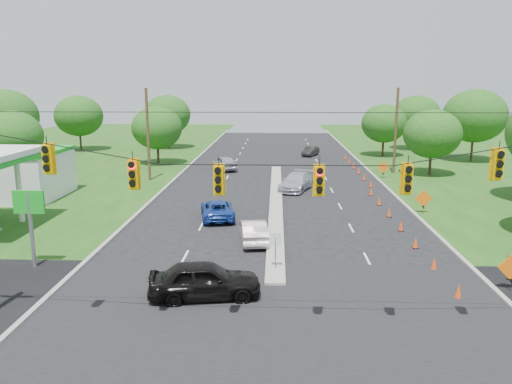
{
  "coord_description": "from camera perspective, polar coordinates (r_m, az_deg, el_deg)",
  "views": [
    {
      "loc": [
        0.01,
        -18.01,
        9.33
      ],
      "look_at": [
        -1.24,
        12.12,
        2.8
      ],
      "focal_mm": 35.0,
      "sensor_mm": 36.0,
      "label": 1
    }
  ],
  "objects": [
    {
      "name": "tree_2",
      "position": [
        54.83,
        -26.09,
        5.75
      ],
      "size": [
        5.88,
        5.88,
        6.86
      ],
      "color": "black",
      "rests_on": "ground"
    },
    {
      "name": "silver_car_far",
      "position": [
        44.88,
        4.65,
        1.18
      ],
      "size": [
        3.81,
        5.71,
        1.54
      ],
      "primitive_type": "imported",
      "rotation": [
        0.0,
        0.0,
        -0.34
      ],
      "color": "#A7A5BA",
      "rests_on": "ground"
    },
    {
      "name": "cross_street",
      "position": [
        20.28,
        2.15,
        -15.17
      ],
      "size": [
        160.0,
        14.0,
        0.02
      ],
      "primitive_type": "cube",
      "color": "black",
      "rests_on": "ground"
    },
    {
      "name": "tree_9",
      "position": [
        54.64,
        19.5,
        6.28
      ],
      "size": [
        5.88,
        5.88,
        6.86
      ],
      "color": "black",
      "rests_on": "ground"
    },
    {
      "name": "median",
      "position": [
        40.11,
        2.3,
        -1.24
      ],
      "size": [
        1.0,
        34.0,
        0.18
      ],
      "primitive_type": "cube",
      "color": "gray",
      "rests_on": "ground"
    },
    {
      "name": "tree_10",
      "position": [
        66.59,
        23.73,
        7.97
      ],
      "size": [
        7.56,
        7.56,
        8.82
      ],
      "color": "black",
      "rests_on": "ground"
    },
    {
      "name": "work_sign_2",
      "position": [
        51.82,
        14.38,
        2.68
      ],
      "size": [
        1.27,
        0.58,
        1.37
      ],
      "color": "black",
      "rests_on": "ground"
    },
    {
      "name": "utility_pole_far_right",
      "position": [
        54.68,
        15.68,
        6.7
      ],
      "size": [
        0.28,
        0.28,
        9.0
      ],
      "primitive_type": "cylinder",
      "color": "#422D1C",
      "rests_on": "ground"
    },
    {
      "name": "tree_11",
      "position": [
        75.82,
        17.85,
        8.33
      ],
      "size": [
        6.72,
        6.72,
        7.84
      ],
      "color": "black",
      "rests_on": "ground"
    },
    {
      "name": "white_sedan",
      "position": [
        30.1,
        -0.32,
        -4.46
      ],
      "size": [
        2.02,
        4.36,
        1.38
      ],
      "primitive_type": "imported",
      "rotation": [
        0.0,
        0.0,
        3.28
      ],
      "color": "#C0AAAD",
      "rests_on": "ground"
    },
    {
      "name": "work_sign_1",
      "position": [
        38.48,
        18.6,
        -0.79
      ],
      "size": [
        1.27,
        0.58,
        1.37
      ],
      "color": "black",
      "rests_on": "ground"
    },
    {
      "name": "tree_5",
      "position": [
        59.89,
        -11.25,
        7.2
      ],
      "size": [
        5.88,
        5.88,
        6.86
      ],
      "color": "black",
      "rests_on": "ground"
    },
    {
      "name": "cone_7",
      "position": [
        47.2,
        12.98,
        0.93
      ],
      "size": [
        0.32,
        0.32,
        0.7
      ],
      "primitive_type": "cone",
      "color": "#E04111",
      "rests_on": "ground"
    },
    {
      "name": "signal_span",
      "position": [
        17.56,
        2.1,
        -2.16
      ],
      "size": [
        25.6,
        0.32,
        9.0
      ],
      "color": "#422D1C",
      "rests_on": "ground"
    },
    {
      "name": "tree_12",
      "position": [
        67.66,
        14.43,
        7.6
      ],
      "size": [
        5.88,
        5.88,
        6.86
      ],
      "color": "black",
      "rests_on": "ground"
    },
    {
      "name": "median_sign",
      "position": [
        25.27,
        2.24,
        -5.93
      ],
      "size": [
        0.55,
        0.06,
        2.05
      ],
      "color": "gray",
      "rests_on": "ground"
    },
    {
      "name": "cone_2",
      "position": [
        30.51,
        17.77,
        -5.5
      ],
      "size": [
        0.32,
        0.32,
        0.7
      ],
      "primitive_type": "cone",
      "color": "#E04111",
      "rests_on": "ground"
    },
    {
      "name": "black_sedan",
      "position": [
        22.53,
        -5.88,
        -9.98
      ],
      "size": [
        5.2,
        2.72,
        1.69
      ],
      "primitive_type": "imported",
      "rotation": [
        0.0,
        0.0,
        1.72
      ],
      "color": "black",
      "rests_on": "ground"
    },
    {
      "name": "cone_9",
      "position": [
        53.98,
        11.65,
        2.39
      ],
      "size": [
        0.32,
        0.32,
        0.7
      ],
      "primitive_type": "cone",
      "color": "#E04111",
      "rests_on": "ground"
    },
    {
      "name": "cone_5",
      "position": [
        40.37,
        13.92,
        -1.0
      ],
      "size": [
        0.32,
        0.32,
        0.7
      ],
      "primitive_type": "cone",
      "color": "#E04111",
      "rests_on": "ground"
    },
    {
      "name": "cone_12",
      "position": [
        64.24,
        10.18,
        3.99
      ],
      "size": [
        0.32,
        0.32,
        0.7
      ],
      "primitive_type": "cone",
      "color": "#E04111",
      "rests_on": "ground"
    },
    {
      "name": "silver_car_oncoming",
      "position": [
        55.51,
        -3.63,
        3.34
      ],
      "size": [
        3.56,
        4.99,
        1.58
      ],
      "primitive_type": "imported",
      "rotation": [
        0.0,
        0.0,
        3.55
      ],
      "color": "#9799A5",
      "rests_on": "ground"
    },
    {
      "name": "dark_car_receding",
      "position": [
        66.96,
        6.26,
        4.67
      ],
      "size": [
        2.65,
        4.03,
        1.25
      ],
      "primitive_type": "imported",
      "rotation": [
        0.0,
        0.0,
        -0.38
      ],
      "color": "black",
      "rests_on": "ground"
    },
    {
      "name": "blue_pickup",
      "position": [
        35.42,
        -4.45,
        -1.98
      ],
      "size": [
        3.0,
        5.07,
        1.32
      ],
      "primitive_type": "imported",
      "rotation": [
        0.0,
        0.0,
        3.32
      ],
      "color": "navy",
      "rests_on": "ground"
    },
    {
      "name": "cone_10",
      "position": [
        57.39,
        11.1,
        2.98
      ],
      "size": [
        0.32,
        0.32,
        0.7
      ],
      "primitive_type": "cone",
      "color": "#E04111",
      "rests_on": "ground"
    },
    {
      "name": "utility_pole_far_left",
      "position": [
        49.85,
        -12.25,
        6.38
      ],
      "size": [
        0.28,
        0.28,
        9.0
      ],
      "primitive_type": "cylinder",
      "color": "#422D1C",
      "rests_on": "ground"
    },
    {
      "name": "curb_left",
      "position": [
        49.94,
        -9.35,
        1.28
      ],
      "size": [
        0.25,
        110.0,
        0.16
      ],
      "primitive_type": "cube",
      "color": "gray",
      "rests_on": "ground"
    },
    {
      "name": "cone_0",
      "position": [
        24.25,
        22.13,
        -10.47
      ],
      "size": [
        0.32,
        0.32,
        0.7
      ],
      "primitive_type": "cone",
      "color": "#E04111",
      "rests_on": "ground"
    },
    {
      "name": "work_sign_0",
      "position": [
        25.86,
        27.15,
        -7.76
      ],
      "size": [
        1.27,
        0.58,
        1.37
      ],
      "color": "black",
      "rests_on": "ground"
    },
    {
      "name": "curb_right",
      "position": [
        49.94,
        13.99,
        1.08
      ],
      "size": [
        0.25,
        110.0,
        0.16
      ],
      "primitive_type": "cube",
      "color": "gray",
      "rests_on": "ground"
    },
    {
      "name": "ground",
      "position": [
        20.28,
        2.15,
        -15.17
      ],
      "size": [
        160.0,
        160.0,
        0.0
      ],
      "primitive_type": "plane",
      "color": "black",
      "rests_on": "ground"
    },
    {
      "name": "tree_4",
      "position": [
        75.53,
        -19.6,
        8.2
      ],
      "size": [
        6.72,
        6.72,
        7.84
      ],
      "color": "black",
      "rests_on": "ground"
    },
    {
      "name": "cone_1",
      "position": [
        27.34,
        19.69,
        -7.7
      ],
      "size": [
        0.32,
        0.32,
        0.7
      ],
      "primitive_type": "cone",
      "color": "#E04111",
      "rests_on": "ground"
    },
    {
      "name": "tree_6",
      "position": [
        74.87,
        -10.09,
        8.68
      ],
      "size": [
        6.72,
        6.72,
        7.84
      ],
      "color": "black",
      "rests_on": "ground"
    },
    {
      "name": "cone_11",
      "position": [
        60.81,
        10.61,
        3.51
      ],
      "size": [
        0.32,
        0.32,
        0.7
      ],
      "primitive_type": "cone",
      "color": "#E04111",
      "rests_on": "ground"
    },
    {
      "name": "cone_8",
      "position": [
        50.58,
        12.27,
        1.71
      ],
      "size": [
        0.32,
        0.32,
        0.7
      ],
      "primitive_type": "cone",
      "color": "#E04111",
      "rests_on": "ground"
    },
    {
      "name": "tree_3",
      "position": [
        66.36,
        -26.73,
        7.69
      ],
      "size": [
        7.56,
        7.56,
        8.82
      ],
      "color": "black",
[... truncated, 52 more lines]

